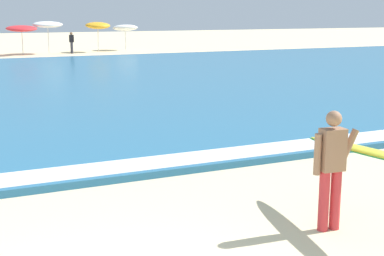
% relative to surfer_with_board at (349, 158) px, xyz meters
% --- Properties ---
extents(surf_foam, '(120.00, 0.92, 0.01)m').
position_rel_surfer_with_board_xyz_m(surf_foam, '(-3.77, 3.98, -0.90)').
color(surf_foam, white).
rests_on(surf_foam, sea).
extents(surfer_with_board, '(1.13, 3.02, 1.73)m').
position_rel_surfer_with_board_xyz_m(surfer_with_board, '(0.00, 0.00, 0.00)').
color(surfer_with_board, red).
rests_on(surfer_with_board, ground).
extents(beach_umbrella_4, '(2.18, 2.20, 2.17)m').
position_rel_surfer_with_board_xyz_m(beach_umbrella_4, '(0.61, 35.69, 0.84)').
color(beach_umbrella_4, beige).
rests_on(beach_umbrella_4, ground).
extents(beach_umbrella_5, '(2.17, 2.19, 2.41)m').
position_rel_surfer_with_board_xyz_m(beach_umbrella_5, '(2.56, 36.25, 1.09)').
color(beach_umbrella_5, beige).
rests_on(beach_umbrella_5, ground).
extents(beach_umbrella_6, '(1.88, 1.92, 2.34)m').
position_rel_surfer_with_board_xyz_m(beach_umbrella_6, '(6.39, 36.48, 0.97)').
color(beach_umbrella_6, beige).
rests_on(beach_umbrella_6, ground).
extents(beach_umbrella_7, '(2.02, 2.05, 2.09)m').
position_rel_surfer_with_board_xyz_m(beach_umbrella_7, '(8.97, 37.64, 0.74)').
color(beach_umbrella_7, beige).
rests_on(beach_umbrella_7, ground).
extents(beachgoer_near_row_right, '(0.32, 0.20, 1.58)m').
position_rel_surfer_with_board_xyz_m(beachgoer_near_row_right, '(4.12, 35.57, -0.20)').
color(beachgoer_near_row_right, '#383842').
rests_on(beachgoer_near_row_right, ground).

